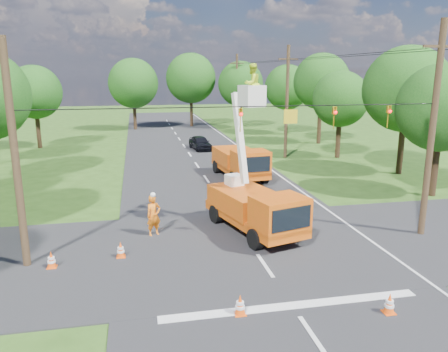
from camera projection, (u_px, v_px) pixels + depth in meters
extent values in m
plane|color=#294A16|center=(197.00, 166.00, 36.81)|extent=(140.00, 140.00, 0.00)
cube|color=black|center=(197.00, 166.00, 36.81)|extent=(12.00, 100.00, 0.06)
cube|color=black|center=(252.00, 248.00, 19.65)|extent=(56.00, 10.00, 0.07)
cube|color=silver|center=(292.00, 307.00, 14.69)|extent=(9.00, 0.45, 0.02)
cube|color=silver|center=(261.00, 163.00, 37.88)|extent=(0.12, 90.00, 0.02)
cube|color=#D64C0F|center=(253.00, 217.00, 21.47)|extent=(3.91, 6.63, 0.47)
cube|color=#D64C0F|center=(280.00, 214.00, 19.34)|extent=(2.68, 2.33, 1.56)
cube|color=black|center=(291.00, 219.00, 18.57)|extent=(1.92, 0.60, 0.99)
cube|color=#D64C0F|center=(245.00, 200.00, 22.03)|extent=(3.40, 4.37, 1.04)
cylinder|color=black|center=(255.00, 239.00, 19.33)|extent=(0.58, 1.01, 0.96)
cylinder|color=black|center=(295.00, 231.00, 20.31)|extent=(0.58, 1.01, 0.96)
cylinder|color=black|center=(216.00, 214.00, 22.75)|extent=(0.58, 1.01, 0.96)
cylinder|color=black|center=(252.00, 208.00, 23.72)|extent=(0.58, 1.01, 0.96)
cube|color=silver|center=(234.00, 180.00, 22.84)|extent=(0.96, 0.96, 0.57)
cube|color=silver|center=(240.00, 138.00, 21.81)|extent=(0.66, 1.42, 4.51)
cube|color=silver|center=(252.00, 96.00, 20.37)|extent=(1.22, 1.22, 0.99)
imported|color=#C6E526|center=(252.00, 84.00, 20.24)|extent=(1.13, 1.07, 1.85)
cube|color=#D64C0F|center=(239.00, 168.00, 32.32)|extent=(3.06, 6.76, 0.49)
cube|color=#D64C0F|center=(251.00, 163.00, 29.95)|extent=(2.58, 2.09, 1.64)
cube|color=black|center=(255.00, 164.00, 29.07)|extent=(2.07, 0.28, 1.04)
cube|color=#D64C0F|center=(235.00, 156.00, 32.97)|extent=(2.97, 4.28, 1.09)
cylinder|color=black|center=(233.00, 179.00, 30.13)|extent=(0.45, 1.03, 1.00)
cylinder|color=black|center=(264.00, 177.00, 30.79)|extent=(0.45, 1.03, 1.00)
cylinder|color=black|center=(216.00, 167.00, 33.98)|extent=(0.45, 1.03, 1.00)
cylinder|color=black|center=(244.00, 165.00, 34.65)|extent=(0.45, 1.03, 1.00)
imported|color=orange|center=(154.00, 216.00, 20.87)|extent=(0.87, 0.75, 2.01)
imported|color=black|center=(200.00, 143.00, 44.21)|extent=(2.18, 4.28, 1.40)
cone|color=#F3500C|center=(240.00, 304.00, 14.11)|extent=(0.36, 0.36, 0.70)
cube|color=#F3500C|center=(240.00, 314.00, 14.19)|extent=(0.38, 0.38, 0.04)
cylinder|color=white|center=(240.00, 303.00, 14.10)|extent=(0.26, 0.26, 0.09)
cylinder|color=white|center=(240.00, 307.00, 14.13)|extent=(0.31, 0.31, 0.09)
cone|color=#F3500C|center=(389.00, 303.00, 14.19)|extent=(0.36, 0.36, 0.70)
cube|color=#F3500C|center=(389.00, 312.00, 14.27)|extent=(0.38, 0.38, 0.04)
cylinder|color=white|center=(390.00, 301.00, 14.18)|extent=(0.26, 0.26, 0.09)
cylinder|color=white|center=(389.00, 306.00, 14.21)|extent=(0.31, 0.31, 0.09)
cone|color=#F3500C|center=(251.00, 206.00, 24.40)|extent=(0.36, 0.36, 0.70)
cube|color=#F3500C|center=(251.00, 212.00, 24.48)|extent=(0.38, 0.38, 0.04)
cylinder|color=white|center=(251.00, 205.00, 24.39)|extent=(0.26, 0.26, 0.09)
cylinder|color=white|center=(251.00, 208.00, 24.42)|extent=(0.31, 0.31, 0.09)
cone|color=#F3500C|center=(260.00, 192.00, 27.40)|extent=(0.36, 0.36, 0.70)
cube|color=#F3500C|center=(260.00, 197.00, 27.48)|extent=(0.38, 0.38, 0.04)
cylinder|color=white|center=(260.00, 191.00, 27.39)|extent=(0.26, 0.26, 0.09)
cylinder|color=white|center=(260.00, 193.00, 27.42)|extent=(0.31, 0.31, 0.09)
cone|color=#F3500C|center=(121.00, 249.00, 18.49)|extent=(0.36, 0.36, 0.70)
cube|color=#F3500C|center=(121.00, 257.00, 18.56)|extent=(0.38, 0.38, 0.04)
cylinder|color=white|center=(121.00, 248.00, 18.47)|extent=(0.26, 0.26, 0.09)
cylinder|color=white|center=(121.00, 251.00, 18.51)|extent=(0.31, 0.31, 0.09)
cone|color=#F3500C|center=(51.00, 259.00, 17.50)|extent=(0.36, 0.36, 0.70)
cube|color=#F3500C|center=(52.00, 267.00, 17.58)|extent=(0.38, 0.38, 0.04)
cylinder|color=white|center=(51.00, 258.00, 17.48)|extent=(0.26, 0.26, 0.09)
cylinder|color=white|center=(51.00, 261.00, 17.52)|extent=(0.31, 0.31, 0.09)
cone|color=#F3500C|center=(266.00, 169.00, 33.70)|extent=(0.36, 0.36, 0.70)
cube|color=#F3500C|center=(266.00, 173.00, 33.78)|extent=(0.38, 0.38, 0.04)
cylinder|color=white|center=(266.00, 168.00, 33.69)|extent=(0.26, 0.26, 0.09)
cylinder|color=white|center=(266.00, 170.00, 33.73)|extent=(0.31, 0.31, 0.09)
cylinder|color=#4C3823|center=(432.00, 132.00, 20.12)|extent=(0.30, 0.30, 10.00)
cube|color=#4C3823|center=(442.00, 46.00, 19.23)|extent=(1.80, 0.12, 0.12)
cylinder|color=#4C3823|center=(287.00, 103.00, 39.18)|extent=(0.30, 0.30, 10.00)
cube|color=#4C3823|center=(288.00, 59.00, 38.30)|extent=(1.80, 0.12, 0.12)
cylinder|color=#4C3823|center=(237.00, 93.00, 58.25)|extent=(0.30, 0.30, 10.00)
cube|color=#4C3823|center=(237.00, 63.00, 57.36)|extent=(1.80, 0.12, 0.12)
cylinder|color=#4C3823|center=(15.00, 157.00, 16.77)|extent=(0.30, 0.30, 9.00)
cylinder|color=black|center=(243.00, 107.00, 18.08)|extent=(18.00, 0.04, 0.04)
cube|color=gold|center=(291.00, 117.00, 18.59)|extent=(0.60, 0.05, 0.60)
imported|color=gold|center=(240.00, 120.00, 18.19)|extent=(0.16, 0.20, 1.00)
sphere|color=#FF0C0C|center=(241.00, 114.00, 18.02)|extent=(0.14, 0.14, 0.14)
imported|color=gold|center=(334.00, 118.00, 19.00)|extent=(0.16, 0.20, 1.00)
sphere|color=#FF0C0C|center=(336.00, 112.00, 18.83)|extent=(0.14, 0.14, 0.14)
imported|color=gold|center=(388.00, 117.00, 19.50)|extent=(0.16, 0.20, 1.00)
sphere|color=#FF0C0C|center=(390.00, 111.00, 19.33)|extent=(0.14, 0.14, 0.14)
cylinder|color=#382616|center=(38.00, 128.00, 44.93)|extent=(0.44, 0.44, 4.05)
sphere|color=#174A14|center=(35.00, 92.00, 44.07)|extent=(5.40, 5.40, 5.40)
cylinder|color=#382616|center=(435.00, 165.00, 27.50)|extent=(0.44, 0.44, 3.96)
sphere|color=#174A14|center=(442.00, 108.00, 26.66)|extent=(5.40, 5.40, 5.40)
cylinder|color=#382616|center=(401.00, 144.00, 33.44)|extent=(0.44, 0.44, 4.58)
sphere|color=#174A14|center=(407.00, 89.00, 32.47)|extent=(6.40, 6.40, 6.40)
cylinder|color=#382616|center=(338.00, 137.00, 39.86)|extent=(0.44, 0.44, 3.78)
sphere|color=#174A14|center=(341.00, 99.00, 39.05)|extent=(5.00, 5.00, 5.00)
cylinder|color=#382616|center=(319.00, 122.00, 47.68)|extent=(0.44, 0.44, 4.75)
sphere|color=#174A14|center=(321.00, 81.00, 46.67)|extent=(6.00, 6.00, 6.00)
cylinder|color=#382616|center=(286.00, 118.00, 55.18)|extent=(0.44, 0.44, 4.14)
sphere|color=#174A14|center=(287.00, 87.00, 54.31)|extent=(5.60, 5.60, 5.60)
cylinder|color=#382616|center=(135.00, 113.00, 59.16)|extent=(0.44, 0.44, 4.40)
sphere|color=#174A14|center=(133.00, 83.00, 58.23)|extent=(6.60, 6.60, 6.60)
cylinder|color=#382616|center=(191.00, 110.00, 62.56)|extent=(0.44, 0.44, 4.84)
sphere|color=#174A14|center=(191.00, 78.00, 61.53)|extent=(7.00, 7.00, 7.00)
cylinder|color=#382616|center=(240.00, 112.00, 61.01)|extent=(0.44, 0.44, 4.31)
sphere|color=#174A14|center=(241.00, 84.00, 60.10)|extent=(6.20, 6.20, 6.20)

